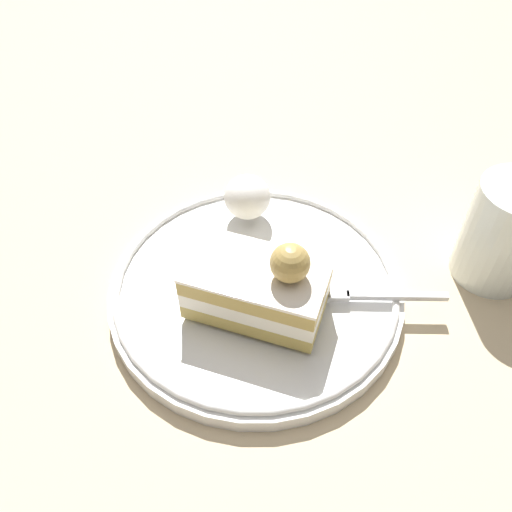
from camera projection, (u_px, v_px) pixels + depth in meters
name	position (u px, v px, depth m)	size (l,w,h in m)	color
ground_plane	(248.00, 315.00, 0.44)	(2.40, 2.40, 0.00)	#CCB58D
dessert_plate	(256.00, 288.00, 0.44)	(0.24, 0.24, 0.02)	white
cake_slice	(260.00, 286.00, 0.40)	(0.12, 0.09, 0.07)	tan
whipped_cream_dollop	(247.00, 197.00, 0.48)	(0.04, 0.04, 0.04)	white
fork	(365.00, 295.00, 0.42)	(0.10, 0.08, 0.00)	silver
drink_glass_near	(503.00, 237.00, 0.44)	(0.07, 0.07, 0.09)	white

